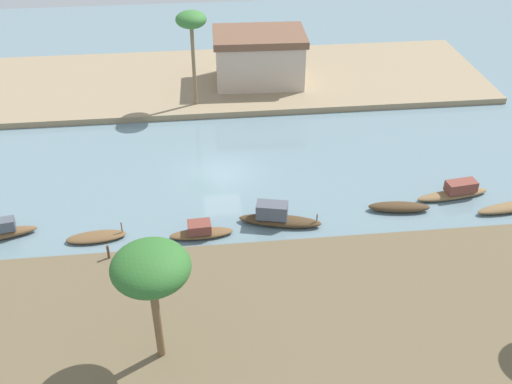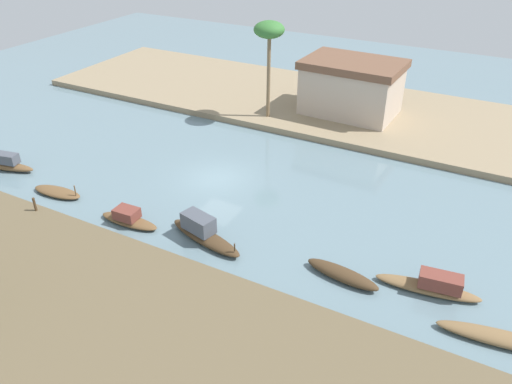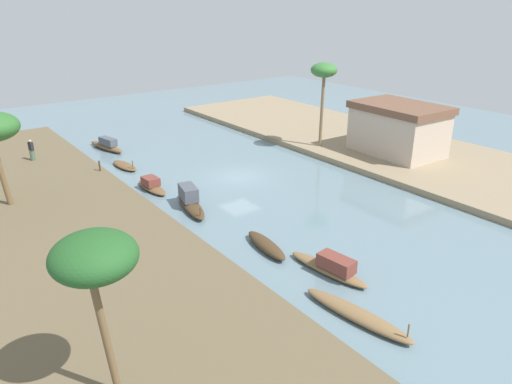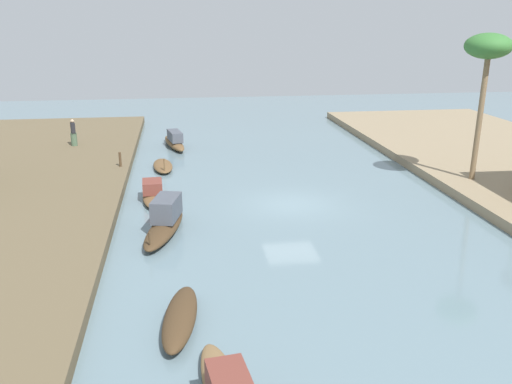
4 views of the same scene
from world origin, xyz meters
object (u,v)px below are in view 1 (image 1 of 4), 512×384
object	(u,v)px
mooring_post	(108,252)
palm_tree_left_near	(151,269)
sampan_upstream_small	(399,207)
sampan_midstream	(456,191)
sampan_with_red_awning	(201,231)
palm_tree_right_tall	(191,23)
sampan_with_tall_canopy	(277,217)
riverside_building	(259,57)
sampan_downstream_large	(96,237)

from	to	relation	value
mooring_post	palm_tree_left_near	size ratio (longest dim) A/B	0.14
sampan_upstream_small	sampan_midstream	size ratio (longest dim) A/B	0.79
sampan_with_red_awning	mooring_post	world-z (taller)	mooring_post
mooring_post	palm_tree_left_near	distance (m)	8.86
sampan_with_red_awning	palm_tree_left_near	size ratio (longest dim) A/B	0.61
sampan_midstream	palm_tree_right_tall	world-z (taller)	palm_tree_right_tall
sampan_upstream_small	sampan_with_tall_canopy	size ratio (longest dim) A/B	0.77
sampan_with_tall_canopy	riverside_building	world-z (taller)	riverside_building
palm_tree_left_near	palm_tree_right_tall	bearing A→B (deg)	84.85
sampan_downstream_large	mooring_post	size ratio (longest dim) A/B	4.20
mooring_post	palm_tree_right_tall	size ratio (longest dim) A/B	0.11
palm_tree_left_near	mooring_post	bearing A→B (deg)	112.05
sampan_upstream_small	sampan_downstream_large	world-z (taller)	sampan_downstream_large
sampan_midstream	sampan_with_tall_canopy	bearing A→B (deg)	-179.32
sampan_with_red_awning	palm_tree_right_tall	distance (m)	17.54
palm_tree_left_near	riverside_building	distance (m)	30.09
sampan_with_tall_canopy	sampan_with_red_awning	bearing A→B (deg)	-158.05
palm_tree_right_tall	mooring_post	bearing A→B (deg)	-105.70
riverside_building	sampan_downstream_large	bearing A→B (deg)	-118.15
mooring_post	sampan_with_red_awning	bearing A→B (deg)	21.61
sampan_midstream	palm_tree_left_near	bearing A→B (deg)	-154.92
sampan_with_red_awning	sampan_midstream	bearing A→B (deg)	5.14
sampan_downstream_large	sampan_with_tall_canopy	bearing A→B (deg)	-3.33
sampan_with_red_awning	riverside_building	size ratio (longest dim) A/B	0.48
sampan_with_red_awning	palm_tree_right_tall	size ratio (longest dim) A/B	0.50
palm_tree_right_tall	palm_tree_left_near	bearing A→B (deg)	-95.15
sampan_with_tall_canopy	palm_tree_left_near	bearing A→B (deg)	-110.33
sampan_with_tall_canopy	riverside_building	bearing A→B (deg)	99.93
sampan_with_red_awning	mooring_post	xyz separation A→B (m)	(-4.87, -1.93, 0.53)
sampan_with_tall_canopy	palm_tree_left_near	xyz separation A→B (m)	(-6.44, -9.61, 4.96)
sampan_upstream_small	sampan_downstream_large	distance (m)	17.65
sampan_with_tall_canopy	mooring_post	bearing A→B (deg)	-150.95
sampan_downstream_large	mooring_post	distance (m)	2.58
sampan_with_red_awning	sampan_midstream	world-z (taller)	sampan_midstream
riverside_building	sampan_upstream_small	bearing A→B (deg)	-69.72
sampan_downstream_large	palm_tree_left_near	size ratio (longest dim) A/B	0.57
sampan_upstream_small	palm_tree_left_near	world-z (taller)	palm_tree_left_near
sampan_upstream_small	sampan_with_tall_canopy	xyz separation A→B (m)	(-7.41, -0.52, 0.24)
sampan_with_red_awning	palm_tree_right_tall	bearing A→B (deg)	86.27
sampan_upstream_small	palm_tree_left_near	bearing A→B (deg)	-136.16
palm_tree_left_near	sampan_midstream	bearing A→B (deg)	32.19
sampan_downstream_large	palm_tree_left_near	world-z (taller)	palm_tree_left_near
sampan_with_red_awning	palm_tree_right_tall	world-z (taller)	palm_tree_right_tall
sampan_upstream_small	mooring_post	world-z (taller)	mooring_post
sampan_downstream_large	sampan_midstream	world-z (taller)	sampan_midstream
mooring_post	palm_tree_right_tall	world-z (taller)	palm_tree_right_tall
sampan_with_tall_canopy	mooring_post	xyz separation A→B (m)	(-9.28, -2.59, 0.37)
palm_tree_left_near	palm_tree_right_tall	xyz separation A→B (m)	(2.27, 25.23, 1.40)
sampan_with_tall_canopy	palm_tree_left_near	distance (m)	12.59
mooring_post	palm_tree_left_near	world-z (taller)	palm_tree_left_near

